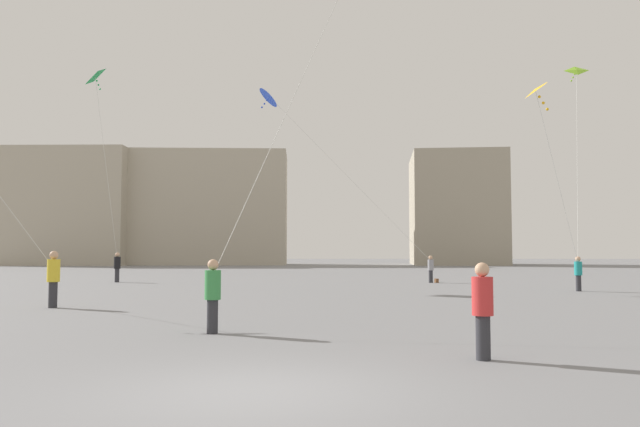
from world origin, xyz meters
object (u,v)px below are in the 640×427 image
object	(u,v)px
person_in_grey	(431,268)
person_in_yellow	(53,277)
building_right_hall	(456,210)
person_in_black	(117,266)
person_in_green	(213,293)
kite_emerald_delta	(95,79)
handbag_beside_flyer	(437,281)
kite_amber_delta	(537,97)
person_in_red	(483,306)
kite_lime_delta	(576,76)
kite_cobalt_diamond	(270,98)
person_in_teal	(578,272)
building_centre_hall	(201,209)
building_left_hall	(62,207)

from	to	relation	value
person_in_grey	person_in_yellow	xyz separation A→B (m)	(-14.67, -17.01, 0.14)
building_right_hall	person_in_black	bearing A→B (deg)	-119.68
person_in_green	kite_emerald_delta	world-z (taller)	kite_emerald_delta
person_in_green	handbag_beside_flyer	bearing A→B (deg)	-11.50
person_in_black	kite_amber_delta	bearing A→B (deg)	-13.70
person_in_red	person_in_black	xyz separation A→B (m)	(-16.04, 26.22, 0.07)
kite_lime_delta	kite_cobalt_diamond	bearing A→B (deg)	-174.52
person_in_black	kite_emerald_delta	distance (m)	11.08
kite_amber_delta	handbag_beside_flyer	distance (m)	17.44
person_in_grey	person_in_green	world-z (taller)	person_in_green
person_in_green	kite_lime_delta	size ratio (longest dim) A/B	0.15
person_in_yellow	building_right_hall	distance (m)	73.45
person_in_green	person_in_black	bearing A→B (deg)	33.38
person_in_green	person_in_teal	xyz separation A→B (m)	(13.87, 15.52, -0.03)
person_in_green	building_right_hall	world-z (taller)	building_right_hall
person_in_yellow	person_in_black	size ratio (longest dim) A/B	1.04
kite_cobalt_diamond	building_right_hall	bearing A→B (deg)	70.37
kite_emerald_delta	kite_lime_delta	bearing A→B (deg)	-0.00
kite_amber_delta	kite_lime_delta	world-z (taller)	kite_lime_delta
person_in_teal	person_in_grey	bearing A→B (deg)	-82.19
person_in_grey	kite_emerald_delta	distance (m)	22.47
person_in_yellow	building_right_hall	size ratio (longest dim) A/B	0.12
person_in_red	kite_cobalt_diamond	distance (m)	25.07
person_in_grey	building_centre_hall	distance (m)	56.10
kite_amber_delta	person_in_red	bearing A→B (deg)	-112.01
kite_emerald_delta	building_left_hall	xyz separation A→B (m)	(-23.81, 47.65, -3.98)
person_in_red	handbag_beside_flyer	world-z (taller)	person_in_red
person_in_black	kite_lime_delta	bearing A→B (deg)	19.25
kite_lime_delta	building_right_hall	bearing A→B (deg)	87.03
kite_emerald_delta	building_right_hall	bearing A→B (deg)	60.76
person_in_black	handbag_beside_flyer	xyz separation A→B (m)	(19.13, 0.26, -0.86)
building_left_hall	building_right_hall	bearing A→B (deg)	6.64
person_in_yellow	kite_lime_delta	distance (m)	28.95
person_in_teal	building_left_hall	world-z (taller)	building_left_hall
kite_lime_delta	building_centre_hall	world-z (taller)	building_centre_hall
building_left_hall	person_in_black	bearing A→B (deg)	-61.67
kite_cobalt_diamond	handbag_beside_flyer	bearing A→B (deg)	23.29
kite_lime_delta	person_in_green	bearing A→B (deg)	-127.53
kite_emerald_delta	building_left_hall	size ratio (longest dim) A/B	0.59
person_in_teal	kite_amber_delta	world-z (taller)	kite_amber_delta
kite_lime_delta	kite_emerald_delta	size ratio (longest dim) A/B	1.00
person_in_black	building_right_hall	world-z (taller)	building_right_hall
person_in_grey	building_right_hall	size ratio (longest dim) A/B	0.10
person_in_green	handbag_beside_flyer	size ratio (longest dim) A/B	5.22
kite_lime_delta	building_left_hall	world-z (taller)	building_left_hall
person_in_teal	kite_cobalt_diamond	xyz separation A→B (m)	(-14.91, 3.66, 9.31)
kite_amber_delta	person_in_black	bearing A→B (deg)	142.36
person_in_black	person_in_teal	distance (m)	25.69
handbag_beside_flyer	kite_lime_delta	bearing A→B (deg)	-17.89
person_in_teal	kite_emerald_delta	xyz separation A→B (m)	(-25.27, 5.30, 10.94)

